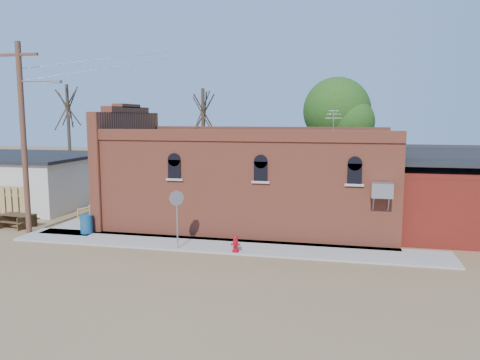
% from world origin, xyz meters
% --- Properties ---
extents(ground, '(120.00, 120.00, 0.00)m').
position_xyz_m(ground, '(0.00, 0.00, 0.00)').
color(ground, brown).
rests_on(ground, ground).
extents(sidewalk_south, '(19.00, 2.20, 0.08)m').
position_xyz_m(sidewalk_south, '(1.50, 0.90, 0.04)').
color(sidewalk_south, '#9E9991').
rests_on(sidewalk_south, ground).
extents(sidewalk_west, '(2.60, 10.00, 0.08)m').
position_xyz_m(sidewalk_west, '(-6.30, 6.00, 0.04)').
color(sidewalk_west, '#9E9991').
rests_on(sidewalk_west, ground).
extents(brick_bar, '(16.40, 7.97, 6.30)m').
position_xyz_m(brick_bar, '(1.64, 5.49, 2.34)').
color(brick_bar, '#B85338').
rests_on(brick_bar, ground).
extents(red_shed, '(5.40, 6.40, 4.30)m').
position_xyz_m(red_shed, '(11.50, 5.50, 2.27)').
color(red_shed, '#5E1A10').
rests_on(red_shed, ground).
extents(utility_pole, '(3.12, 0.26, 9.00)m').
position_xyz_m(utility_pole, '(-8.14, 1.20, 4.77)').
color(utility_pole, '#553022').
rests_on(utility_pole, ground).
extents(tree_bare_near, '(2.80, 2.80, 7.65)m').
position_xyz_m(tree_bare_near, '(-3.00, 13.00, 5.96)').
color(tree_bare_near, '#463428').
rests_on(tree_bare_near, ground).
extents(tree_bare_far, '(2.80, 2.80, 8.16)m').
position_xyz_m(tree_bare_far, '(-14.00, 14.00, 6.36)').
color(tree_bare_far, '#463428').
rests_on(tree_bare_far, ground).
extents(tree_leafy, '(4.40, 4.40, 8.15)m').
position_xyz_m(tree_leafy, '(6.00, 13.50, 5.93)').
color(tree_leafy, '#463428').
rests_on(tree_leafy, ground).
extents(fire_hydrant, '(0.37, 0.34, 0.67)m').
position_xyz_m(fire_hydrant, '(2.32, -0.00, 0.41)').
color(fire_hydrant, '#A50915').
rests_on(fire_hydrant, sidewalk_south).
extents(stop_sign, '(0.54, 0.50, 2.48)m').
position_xyz_m(stop_sign, '(-0.18, 0.00, 1.99)').
color(stop_sign, '#96979C').
rests_on(stop_sign, sidewalk_south).
extents(trash_barrel, '(0.60, 0.60, 0.87)m').
position_xyz_m(trash_barrel, '(-5.30, 1.50, 0.52)').
color(trash_barrel, navy).
rests_on(trash_barrel, sidewalk_west).
extents(picnic_table, '(1.80, 1.45, 0.69)m').
position_xyz_m(picnic_table, '(-9.50, 2.09, 0.45)').
color(picnic_table, '#44301B').
rests_on(picnic_table, ground).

